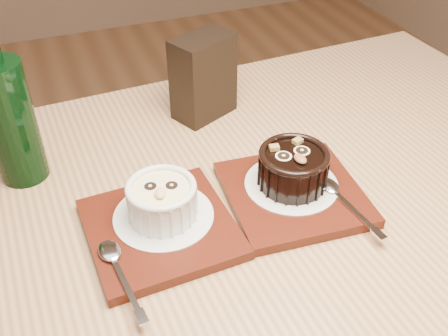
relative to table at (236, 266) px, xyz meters
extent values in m
cube|color=#946640|center=(0.00, 0.00, 0.07)|extent=(1.24, 0.86, 0.04)
cylinder|color=#946640|center=(0.53, 0.38, -0.30)|extent=(0.06, 0.06, 0.71)
cube|color=#4B170C|center=(-0.10, 0.01, 0.10)|extent=(0.19, 0.19, 0.01)
cylinder|color=silver|center=(-0.09, 0.03, 0.11)|extent=(0.13, 0.13, 0.00)
cylinder|color=white|center=(-0.09, 0.03, 0.13)|extent=(0.09, 0.09, 0.04)
cylinder|color=#F3E294|center=(-0.09, 0.03, 0.15)|extent=(0.07, 0.07, 0.00)
torus|color=white|center=(-0.09, 0.03, 0.15)|extent=(0.09, 0.09, 0.01)
cylinder|color=black|center=(-0.10, 0.03, 0.15)|extent=(0.02, 0.02, 0.00)
cylinder|color=black|center=(-0.08, 0.03, 0.15)|extent=(0.02, 0.02, 0.00)
ellipsoid|color=#E0B883|center=(-0.10, 0.01, 0.16)|extent=(0.02, 0.02, 0.01)
cube|color=#4B170C|center=(0.09, 0.01, 0.10)|extent=(0.19, 0.19, 0.01)
cylinder|color=silver|center=(0.09, 0.02, 0.11)|extent=(0.13, 0.13, 0.00)
cylinder|color=black|center=(0.09, 0.02, 0.13)|extent=(0.09, 0.09, 0.05)
cylinder|color=black|center=(0.09, 0.02, 0.15)|extent=(0.08, 0.08, 0.00)
torus|color=black|center=(0.09, 0.02, 0.16)|extent=(0.10, 0.10, 0.01)
cylinder|color=black|center=(0.08, 0.03, 0.16)|extent=(0.02, 0.02, 0.00)
cylinder|color=black|center=(0.10, 0.03, 0.16)|extent=(0.02, 0.02, 0.00)
ellipsoid|color=brown|center=(0.09, 0.01, 0.16)|extent=(0.02, 0.02, 0.01)
cube|color=brown|center=(0.07, 0.05, 0.16)|extent=(0.01, 0.01, 0.01)
cube|color=brown|center=(0.11, 0.05, 0.16)|extent=(0.02, 0.01, 0.01)
cube|color=black|center=(0.05, 0.27, 0.16)|extent=(0.12, 0.10, 0.14)
cylinder|color=black|center=(-0.25, 0.20, 0.18)|extent=(0.07, 0.07, 0.18)
camera|label=1|loc=(-0.20, -0.46, 0.57)|focal=42.00mm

